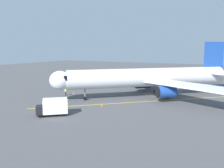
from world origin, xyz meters
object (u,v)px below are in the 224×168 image
airplane (150,78)px  safety_cone_nose_left (66,93)px  safety_cone_wing_starboard (60,87)px  box_truck_near_nose (52,107)px  safety_cone_nose_right (73,93)px  ground_crew_marshaller (66,92)px  safety_cone_wing_port (102,105)px

airplane → safety_cone_nose_left: 18.77m
safety_cone_nose_left → safety_cone_wing_starboard: size_ratio=1.00×
box_truck_near_nose → safety_cone_nose_left: bearing=-58.1°
airplane → safety_cone_nose_right: 17.26m
ground_crew_marshaller → safety_cone_wing_port: bearing=157.4°
ground_crew_marshaller → safety_cone_nose_left: bearing=-51.2°
ground_crew_marshaller → box_truck_near_nose: 15.98m
safety_cone_nose_right → airplane: bearing=-162.6°
box_truck_near_nose → safety_cone_wing_starboard: size_ratio=8.64×
ground_crew_marshaller → box_truck_near_nose: (-8.27, 13.67, 0.50)m
safety_cone_nose_left → ground_crew_marshaller: bearing=128.8°
airplane → box_truck_near_nose: 22.82m
safety_cone_wing_port → box_truck_near_nose: bearing=67.6°
ground_crew_marshaller → safety_cone_wing_starboard: size_ratio=3.11×
safety_cone_nose_left → safety_cone_wing_starboard: (6.30, -5.95, 0.00)m
safety_cone_nose_right → safety_cone_wing_port: same height
safety_cone_wing_starboard → safety_cone_wing_port: bearing=147.7°
ground_crew_marshaller → safety_cone_nose_left: 1.69m
airplane → safety_cone_wing_port: size_ratio=60.62×
box_truck_near_nose → safety_cone_nose_left: 17.58m
safety_cone_nose_left → safety_cone_wing_starboard: 8.67m
box_truck_near_nose → safety_cone_wing_starboard: (15.56, -20.85, -1.11)m
ground_crew_marshaller → box_truck_near_nose: size_ratio=0.36×
ground_crew_marshaller → safety_cone_nose_right: size_ratio=3.11×
safety_cone_wing_port → ground_crew_marshaller: bearing=-22.6°
safety_cone_nose_right → safety_cone_wing_starboard: size_ratio=1.00×
safety_cone_wing_port → safety_cone_wing_starboard: 22.67m
box_truck_near_nose → safety_cone_wing_port: (-3.59, -8.73, -1.11)m
safety_cone_wing_starboard → ground_crew_marshaller: bearing=135.4°
airplane → ground_crew_marshaller: airplane is taller
airplane → safety_cone_wing_starboard: size_ratio=60.62×
box_truck_near_nose → safety_cone_wing_starboard: bearing=-53.3°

